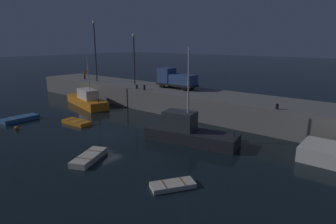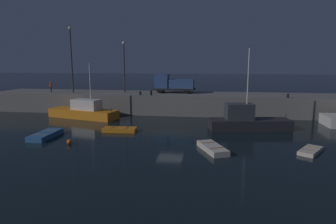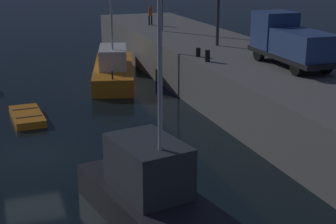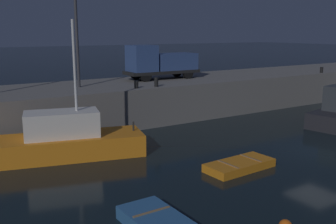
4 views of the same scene
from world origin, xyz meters
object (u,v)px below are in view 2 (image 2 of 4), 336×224
(bollard_west, at_px, (140,93))
(rowboat_white_mid, at_px, (310,151))
(rowboat_blue_far, at_px, (46,135))
(bollard_central, at_px, (288,96))
(bollard_east, at_px, (151,93))
(lamp_post_east, at_px, (124,63))
(dinghy_orange_near, at_px, (212,148))
(dockworker, at_px, (51,86))
(mooring_buoy_near, at_px, (69,142))
(dinghy_red_small, at_px, (120,130))
(fishing_trawler_red, at_px, (84,111))
(utility_truck, at_px, (173,84))
(fishing_boat_white, at_px, (246,121))
(lamp_post_west, at_px, (71,55))

(bollard_west, bearing_deg, rowboat_white_mid, -39.52)
(rowboat_blue_far, relative_size, bollard_central, 7.58)
(rowboat_blue_far, relative_size, bollard_east, 6.20)
(bollard_west, bearing_deg, bollard_central, -0.78)
(rowboat_blue_far, xyz_separation_m, lamp_post_east, (2.98, 15.84, 6.79))
(dinghy_orange_near, bearing_deg, dockworker, 144.92)
(rowboat_white_mid, height_order, mooring_buoy_near, mooring_buoy_near)
(dinghy_red_small, xyz_separation_m, dockworker, (-14.31, 11.48, 3.43))
(mooring_buoy_near, relative_size, bollard_central, 0.83)
(fishing_trawler_red, relative_size, bollard_west, 19.22)
(dinghy_red_small, xyz_separation_m, mooring_buoy_near, (-2.83, -5.25, 0.03))
(dinghy_orange_near, relative_size, bollard_west, 7.57)
(fishing_trawler_red, distance_m, dinghy_red_small, 9.41)
(rowboat_white_mid, relative_size, dockworker, 1.84)
(mooring_buoy_near, relative_size, utility_truck, 0.07)
(fishing_trawler_red, bearing_deg, dinghy_red_small, -42.96)
(bollard_west, bearing_deg, dinghy_red_small, -88.53)
(rowboat_blue_far, xyz_separation_m, bollard_east, (7.49, 13.15, 2.78))
(dinghy_orange_near, xyz_separation_m, rowboat_blue_far, (-15.75, 1.88, 0.01))
(fishing_boat_white, relative_size, dockworker, 5.43)
(rowboat_blue_far, distance_m, bollard_east, 15.39)
(dinghy_red_small, relative_size, lamp_post_west, 0.37)
(bollard_central, bearing_deg, mooring_buoy_near, -145.45)
(dinghy_orange_near, distance_m, utility_truck, 19.86)
(rowboat_white_mid, bearing_deg, mooring_buoy_near, -177.93)
(lamp_post_east, xyz_separation_m, bollard_central, (21.99, -2.88, -4.06))
(dinghy_orange_near, xyz_separation_m, bollard_central, (9.22, 14.84, 2.73))
(bollard_central, bearing_deg, bollard_west, 179.22)
(fishing_trawler_red, relative_size, dinghy_orange_near, 2.54)
(rowboat_white_mid, bearing_deg, lamp_post_west, 150.52)
(mooring_buoy_near, height_order, lamp_post_west, lamp_post_west)
(bollard_central, bearing_deg, lamp_post_east, 172.55)
(dinghy_red_small, height_order, bollard_east, bollard_east)
(dinghy_red_small, relative_size, mooring_buoy_near, 8.05)
(utility_truck, height_order, bollard_east, utility_truck)
(fishing_trawler_red, relative_size, utility_truck, 1.61)
(bollard_central, bearing_deg, dockworker, 176.74)
(fishing_trawler_red, distance_m, rowboat_blue_far, 9.81)
(dinghy_red_small, distance_m, dockworker, 18.66)
(fishing_boat_white, bearing_deg, lamp_post_west, 160.89)
(rowboat_blue_far, bearing_deg, rowboat_white_mid, -2.82)
(rowboat_white_mid, distance_m, dinghy_red_small, 17.77)
(bollard_east, bearing_deg, dinghy_red_small, -97.28)
(rowboat_blue_far, xyz_separation_m, bollard_west, (5.99, 13.23, 2.71))
(rowboat_white_mid, relative_size, lamp_post_west, 0.32)
(rowboat_blue_far, bearing_deg, fishing_boat_white, 18.25)
(fishing_trawler_red, distance_m, lamp_post_west, 9.47)
(mooring_buoy_near, distance_m, bollard_west, 15.56)
(dockworker, bearing_deg, rowboat_blue_far, -61.48)
(fishing_boat_white, xyz_separation_m, utility_truck, (-9.35, 10.37, 3.07))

